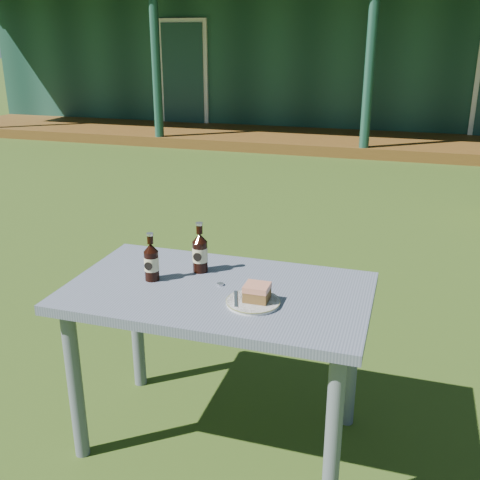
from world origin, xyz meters
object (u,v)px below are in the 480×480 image
(cake_slice, at_px, (257,292))
(cola_bottle_near, at_px, (200,252))
(cafe_table, at_px, (218,311))
(cola_bottle_far, at_px, (151,261))
(plate, at_px, (253,302))

(cake_slice, relative_size, cola_bottle_near, 0.42)
(cafe_table, distance_m, cola_bottle_far, 0.34)
(cola_bottle_near, xyz_separation_m, cola_bottle_far, (-0.16, -0.14, -0.01))
(plate, distance_m, cola_bottle_near, 0.39)
(cafe_table, bearing_deg, cola_bottle_near, 132.23)
(plate, relative_size, cola_bottle_far, 1.01)
(cafe_table, xyz_separation_m, cola_bottle_near, (-0.13, 0.14, 0.19))
(plate, xyz_separation_m, cola_bottle_near, (-0.30, 0.24, 0.08))
(cafe_table, bearing_deg, plate, -28.71)
(plate, bearing_deg, cafe_table, 151.29)
(plate, distance_m, cola_bottle_far, 0.47)
(plate, height_order, cake_slice, cake_slice)
(cake_slice, xyz_separation_m, cola_bottle_near, (-0.31, 0.22, 0.04))
(plate, distance_m, cake_slice, 0.04)
(cafe_table, distance_m, cake_slice, 0.25)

